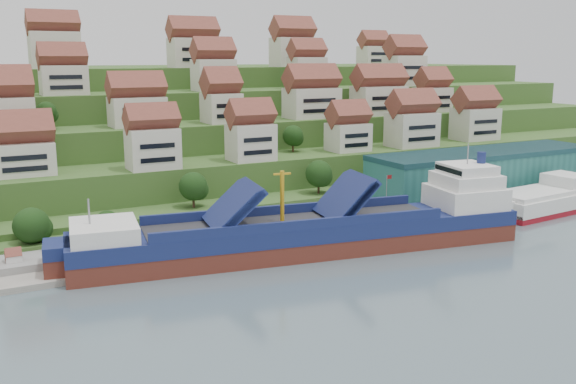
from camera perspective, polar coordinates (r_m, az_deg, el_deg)
ground at (r=118.46m, az=4.48°, el=-4.89°), size 300.00×300.00×0.00m
quay at (r=141.02m, az=8.12°, el=-1.76°), size 180.00×14.00×2.20m
hillside at (r=209.66m, az=-10.78°, el=5.30°), size 260.00×128.00×31.00m
hillside_village at (r=170.36m, az=-5.51°, el=8.75°), size 155.03×63.16×29.74m
hillside_trees at (r=150.03m, az=-6.38°, el=4.90°), size 143.15×62.66×31.69m
warehouse at (r=161.75m, az=17.01°, el=1.81°), size 60.00×15.00×10.00m
flagpole at (r=134.74m, az=8.79°, el=0.09°), size 1.28×0.16×8.00m
cargo_ship at (r=114.89m, az=2.52°, el=-3.64°), size 81.73×24.64×17.95m
second_ship at (r=155.40m, az=22.01°, el=-0.68°), size 30.45×13.69×8.57m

